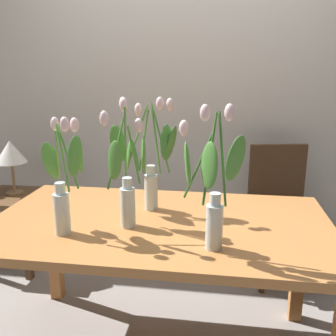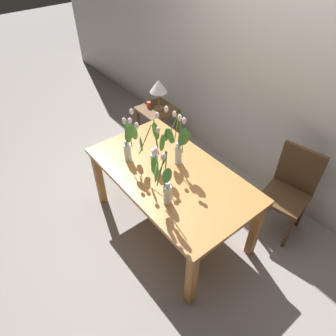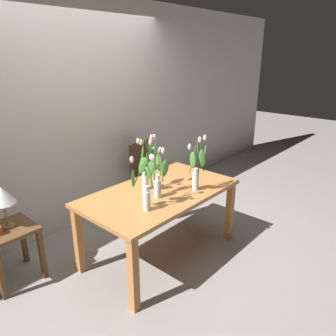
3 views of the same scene
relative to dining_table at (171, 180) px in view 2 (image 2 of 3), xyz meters
name	(u,v)px [view 2 (image 2 of 3)]	position (x,y,z in m)	size (l,w,h in m)	color
ground_plane	(171,224)	(0.00, 0.00, -0.65)	(18.00, 18.00, 0.00)	gray
room_wall_rear	(275,70)	(0.00, 1.29, 0.70)	(9.00, 0.10, 2.70)	beige
dining_table	(171,180)	(0.00, 0.00, 0.00)	(1.60, 0.90, 0.74)	#B7753D
tulip_vase_0	(154,151)	(-0.13, -0.09, 0.31)	(0.19, 0.23, 0.57)	silver
tulip_vase_1	(177,144)	(-0.06, 0.12, 0.32)	(0.28, 0.15, 0.57)	silver
tulip_vase_2	(164,183)	(0.25, -0.27, 0.32)	(0.26, 0.16, 0.58)	silver
tulip_vase_3	(129,142)	(-0.38, -0.19, 0.30)	(0.23, 0.19, 0.51)	silver
dining_chair	(290,187)	(0.69, 0.91, -0.12)	(0.47, 0.47, 0.93)	#4C331E
side_table	(157,116)	(-1.22, 0.76, -0.22)	(0.44, 0.44, 0.55)	brown
table_lamp	(158,87)	(-1.21, 0.78, 0.21)	(0.22, 0.22, 0.40)	olive
pillar_candle	(149,105)	(-1.32, 0.70, -0.06)	(0.06, 0.06, 0.07)	#CC4C23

